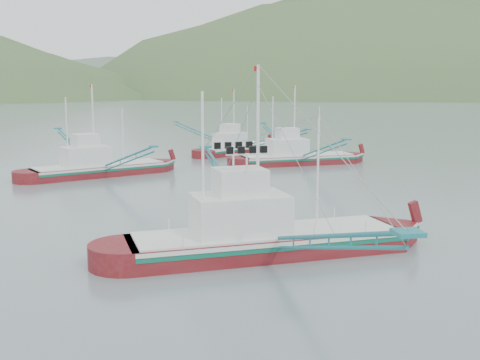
{
  "coord_description": "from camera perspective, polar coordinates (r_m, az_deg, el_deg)",
  "views": [
    {
      "loc": [
        -6.61,
        -36.91,
        10.29
      ],
      "look_at": [
        0.0,
        6.0,
        3.2
      ],
      "focal_mm": 45.0,
      "sensor_mm": 36.0,
      "label": 1
    }
  ],
  "objects": [
    {
      "name": "headland_right",
      "position": [
        528.13,
        19.26,
        7.65
      ],
      "size": [
        684.0,
        432.0,
        306.0
      ],
      "primitive_type": "ellipsoid",
      "color": "#415C2F",
      "rests_on": "ground"
    },
    {
      "name": "bg_boat_far",
      "position": [
        87.8,
        -0.42,
        3.96
      ],
      "size": [
        20.08,
        21.02,
        10.01
      ],
      "rotation": [
        0.0,
        0.0,
        0.74
      ],
      "color": "#620E12",
      "rests_on": "ground"
    },
    {
      "name": "main_boat",
      "position": [
        36.12,
        2.15,
        -4.01
      ],
      "size": [
        17.05,
        29.87,
        12.16
      ],
      "rotation": [
        0.0,
        0.0,
        0.15
      ],
      "color": "#620E12",
      "rests_on": "ground"
    },
    {
      "name": "bg_boat_right",
      "position": [
        76.17,
        5.36,
        2.76
      ],
      "size": [
        14.93,
        26.14,
        10.65
      ],
      "rotation": [
        0.0,
        0.0,
        0.15
      ],
      "color": "#620E12",
      "rests_on": "ground"
    },
    {
      "name": "ground",
      "position": [
        38.88,
        1.35,
        -6.07
      ],
      "size": [
        1200.0,
        1200.0,
        0.0
      ],
      "primitive_type": "plane",
      "color": "slate",
      "rests_on": "ground"
    },
    {
      "name": "ridge_distant",
      "position": [
        598.12,
        -5.3,
        8.26
      ],
      "size": [
        960.0,
        400.0,
        240.0
      ],
      "primitive_type": "ellipsoid",
      "color": "slate",
      "rests_on": "ground"
    },
    {
      "name": "bg_boat_left",
      "position": [
        68.25,
        -13.33,
        2.24
      ],
      "size": [
        15.85,
        25.2,
        10.84
      ],
      "rotation": [
        0.0,
        0.0,
        0.46
      ],
      "color": "#620E12",
      "rests_on": "ground"
    }
  ]
}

